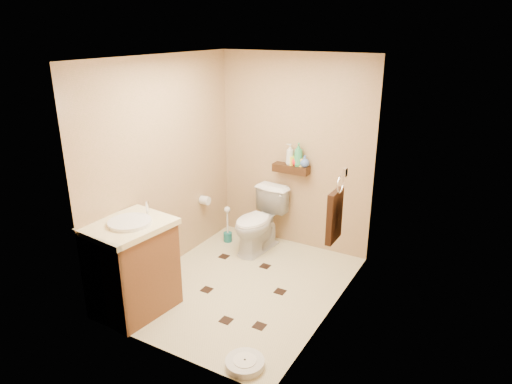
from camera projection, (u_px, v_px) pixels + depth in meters
The scene contains 20 objects.
ground at pixel (243, 285), 4.98m from camera, with size 2.50×2.50×0.00m, color beige.
wall_back at pixel (294, 153), 5.59m from camera, with size 2.00×0.04×2.40m, color tan.
wall_front at pixel (158, 226), 3.55m from camera, with size 2.00×0.04×2.40m, color tan.
wall_left at pixel (164, 167), 5.03m from camera, with size 0.04×2.50×2.40m, color tan.
wall_right at pixel (336, 199), 4.11m from camera, with size 0.04×2.50×2.40m, color tan.
ceiling at pixel (240, 57), 4.16m from camera, with size 2.00×2.50×0.02m, color silver.
wall_shelf at pixel (291, 169), 5.59m from camera, with size 0.46×0.14×0.10m, color #3C1E10.
floor_accents at pixel (243, 289), 4.90m from camera, with size 1.16×1.22×0.01m.
toilet at pixel (259, 221), 5.65m from camera, with size 0.44×0.77×0.78m, color white.
vanity at pixel (133, 266), 4.41m from camera, with size 0.71×0.82×1.08m.
bathroom_scale at pixel (245, 363), 3.78m from camera, with size 0.39×0.39×0.07m.
toilet_brush at pixel (228, 229), 5.95m from camera, with size 0.11×0.11×0.49m.
towel_ring at pixel (335, 214), 4.44m from camera, with size 0.12×0.30×0.76m.
toilet_paper at pixel (205, 200), 5.74m from camera, with size 0.12×0.11×0.12m.
bottle_a at pixel (290, 154), 5.53m from camera, with size 0.10×0.10×0.26m, color beige.
bottle_b at pixel (292, 158), 5.54m from camera, with size 0.08×0.08×0.17m, color #FCFA35.
bottle_c at pixel (296, 160), 5.52m from camera, with size 0.11×0.11×0.14m, color red.
bottle_d at pixel (298, 155), 5.48m from camera, with size 0.11×0.11×0.29m, color #339B5E.
bottle_e at pixel (301, 160), 5.49m from camera, with size 0.07×0.07×0.15m, color #E9C14D.
bottle_f at pixel (305, 161), 5.46m from camera, with size 0.11×0.11×0.14m, color #4465AC.
Camera 1 is at (2.27, -3.69, 2.66)m, focal length 32.00 mm.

